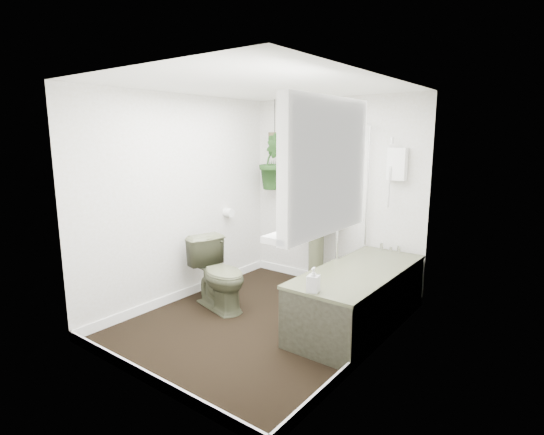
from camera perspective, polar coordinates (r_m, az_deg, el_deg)
The scene contains 22 objects.
floor at distance 4.43m, azimuth -1.20°, elevation -13.89°, with size 2.30×2.80×0.02m, color black.
ceiling at distance 4.05m, azimuth -1.34°, elevation 17.46°, with size 2.30×2.80×0.02m, color white.
wall_back at distance 5.25m, azimuth 8.33°, elevation 3.16°, with size 2.30×0.02×2.30m, color silver.
wall_front at distance 3.12m, azimuth -17.53°, elevation -2.54°, with size 2.30×0.02×2.30m, color silver.
wall_left at distance 4.88m, azimuth -12.04°, elevation 2.45°, with size 0.02×2.80×2.30m, color silver.
wall_right at distance 3.50m, azimuth 13.83°, elevation -0.94°, with size 0.02×2.80×2.30m, color silver.
skirting at distance 4.41m, azimuth -1.21°, elevation -13.18°, with size 2.30×2.80×0.10m, color white.
bathtub at distance 4.32m, azimuth 11.54°, elevation -10.46°, with size 0.72×1.72×0.58m, color #4D5037, non-canonical shape.
bath_screen at distance 4.65m, azimuth 10.95°, elevation 3.69°, with size 0.04×0.72×1.40m, color silver, non-canonical shape.
shower_box at distance 4.81m, azimuth 16.48°, elevation 6.92°, with size 0.20×0.10×0.35m, color white.
oval_mirror at distance 5.22m, azimuth 7.37°, elevation 7.01°, with size 0.46×0.03×0.62m, color tan.
wall_sconce at distance 5.43m, azimuth 3.61°, elevation 6.16°, with size 0.04×0.04×0.22m, color black.
toilet_roll_holder at distance 5.35m, azimuth -5.86°, elevation 0.66°, with size 0.11×0.11×0.11m, color white.
window_recess at distance 2.83m, azimuth 7.31°, elevation 6.80°, with size 0.08×1.00×0.90m, color white.
window_sill at distance 2.93m, azimuth 5.93°, elevation -1.35°, with size 0.18×1.00×0.04m, color white.
window_blinds at distance 2.86m, azimuth 6.52°, elevation 6.85°, with size 0.01×0.86×0.76m, color white.
toilet at distance 4.66m, azimuth -7.09°, elevation -7.54°, with size 0.43×0.75×0.76m, color #4D5037.
pedestal_sink at distance 5.21m, azimuth 5.95°, elevation -4.13°, with size 0.59×0.50×1.00m, color #4D5037, non-canonical shape.
sill_plant at distance 3.16m, azimuth 8.72°, elevation 2.22°, with size 0.23×0.20×0.26m, color black.
hanging_plant at distance 5.50m, azimuth 0.35°, elevation 7.58°, with size 0.40×0.32×0.73m, color black.
soap_bottle at distance 3.55m, azimuth 5.59°, elevation -8.32°, with size 0.09×0.10×0.21m, color black.
hanging_pot at distance 5.49m, azimuth 0.35°, elevation 10.76°, with size 0.16×0.16×0.12m, color #413922.
Camera 1 is at (2.49, -3.15, 1.85)m, focal length 28.00 mm.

